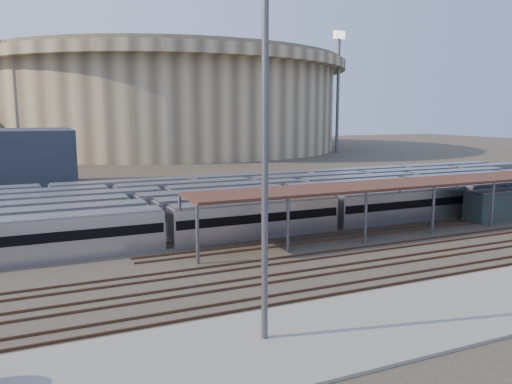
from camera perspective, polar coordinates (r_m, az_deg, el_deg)
name	(u,v)px	position (r m, az deg, el deg)	size (l,w,h in m)	color
ground	(289,257)	(44.74, 3.76, -7.39)	(420.00, 420.00, 0.00)	#383026
apron	(333,332)	(30.16, 8.78, -15.57)	(50.00, 9.00, 0.20)	gray
subway_trains	(205,204)	(60.36, -5.84, -1.39)	(129.72, 23.90, 3.60)	#B1B0B5
inspection_shed	(446,182)	(59.90, 20.92, 1.07)	(60.30, 6.00, 5.30)	#505055
empty_tracks	(318,272)	(40.56, 7.09, -9.04)	(170.00, 9.62, 0.18)	#4C3323
stadium	(169,103)	(183.63, -9.91, 10.01)	(124.00, 124.00, 32.50)	tan
floodlight_2	(338,88)	(164.97, 9.35, 11.62)	(4.00, 1.00, 38.40)	#505055
floodlight_3	(61,91)	(198.39, -21.43, 10.65)	(4.00, 1.00, 38.40)	#505055
yard_light_pole	(265,128)	(26.21, 1.04, 7.29)	(0.81, 0.36, 23.04)	#505055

